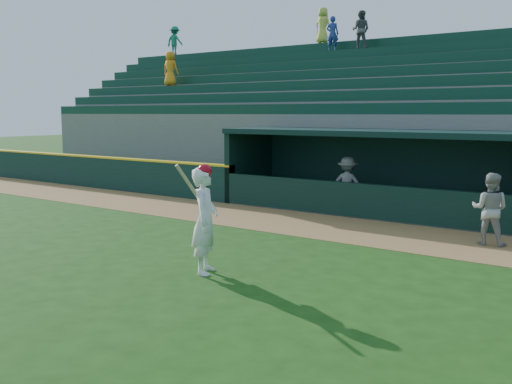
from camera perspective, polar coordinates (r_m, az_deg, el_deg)
ground at (r=11.08m, az=-4.86°, el=-7.61°), size 120.00×120.00×0.00m
warning_track at (r=15.04m, az=7.34°, el=-3.48°), size 40.00×3.00×0.01m
field_wall_left at (r=24.26m, az=-17.01°, el=1.99°), size 15.50×0.30×1.20m
wall_stripe_left at (r=24.21m, az=-17.07°, el=3.48°), size 15.50×0.32×0.06m
dugout_player_front at (r=13.82m, az=22.34°, el=-1.59°), size 0.83×0.67×1.64m
dugout_player_inside at (r=17.49m, az=9.13°, el=0.80°), size 1.18×0.85×1.64m
dugout at (r=17.62m, az=12.20°, el=2.53°), size 9.40×2.80×2.46m
stands at (r=21.83m, az=17.06°, el=6.09°), size 34.50×6.25×7.53m
batter_at_plate at (r=10.57m, az=-5.12°, el=-2.71°), size 0.75×0.87×2.06m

